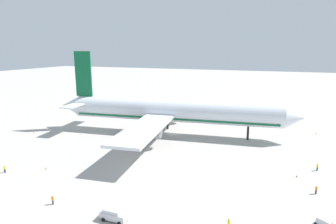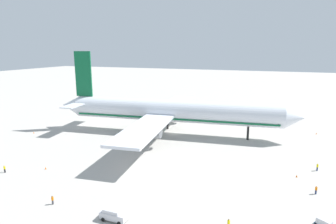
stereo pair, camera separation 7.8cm
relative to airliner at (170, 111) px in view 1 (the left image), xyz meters
name	(u,v)px [view 1 (the left image)]	position (x,y,z in m)	size (l,w,h in m)	color
ground_plane	(173,134)	(1.25, 0.13, -7.67)	(600.00, 600.00, 0.00)	#ADA8A0
airliner	(170,111)	(0.00, 0.00, 0.00)	(80.50, 70.31, 26.71)	silver
service_van	(114,214)	(8.93, -49.06, -6.64)	(4.48, 2.07, 1.97)	silver
baggage_cart_0	(325,223)	(40.78, -38.68, -6.94)	(3.02, 2.58, 1.34)	#26598C
baggage_cart_1	(126,98)	(-45.95, 52.28, -6.97)	(2.25, 3.39, 1.28)	#26598C
ground_worker_0	(5,169)	(-24.02, -41.93, -6.82)	(0.46, 0.46, 1.69)	black
ground_worker_1	(316,190)	(40.71, -27.48, -6.82)	(0.55, 0.55, 1.68)	navy
ground_worker_2	(53,200)	(-3.95, -48.78, -6.83)	(0.56, 0.56, 1.66)	#3F3F47
ground_worker_3	(317,167)	(42.18, -15.28, -6.77)	(0.55, 0.55, 1.77)	navy
ground_worker_4	(229,224)	(26.81, -44.56, -6.84)	(0.44, 0.44, 1.65)	#3F3F47
traffic_cone_0	(134,106)	(-32.81, 36.87, -7.40)	(0.36, 0.36, 0.55)	orange
traffic_cone_1	(34,133)	(-42.28, -15.85, -7.40)	(0.36, 0.36, 0.55)	orange
traffic_cone_2	(297,176)	(37.65, -20.66, -7.40)	(0.36, 0.36, 0.55)	orange
traffic_cone_3	(316,133)	(45.25, 17.02, -7.40)	(0.36, 0.36, 0.55)	orange
traffic_cone_4	(46,168)	(-16.75, -37.20, -7.40)	(0.36, 0.36, 0.55)	orange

